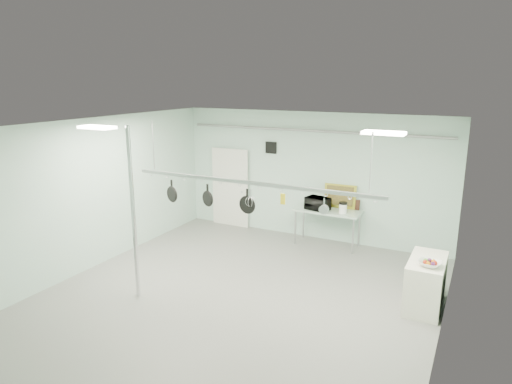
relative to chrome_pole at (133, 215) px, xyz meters
The scene contains 25 objects.
floor 2.41m from the chrome_pole, 19.44° to the left, with size 8.00×8.00×0.00m, color gray.
ceiling 2.40m from the chrome_pole, 19.44° to the left, with size 7.00×8.00×0.02m, color silver.
back_wall 4.89m from the chrome_pole, 69.68° to the left, with size 7.00×0.02×3.20m, color silver.
right_wall 5.22m from the chrome_pole, ahead, with size 0.02×8.00×3.20m, color silver.
door 4.61m from the chrome_pole, 97.53° to the left, with size 1.10×0.10×2.20m, color silver.
wall_vent 4.65m from the chrome_pole, 82.52° to the left, with size 0.30×0.04×0.30m, color black.
conduit_pipe 4.95m from the chrome_pole, 69.30° to the left, with size 0.07×0.07×6.60m, color gray.
chrome_pole is the anchor object (origin of this frame).
prep_table 4.85m from the chrome_pole, 61.29° to the left, with size 1.60×0.70×0.91m.
side_cabinet 5.37m from the chrome_pole, 22.41° to the left, with size 0.60×1.20×0.90m, color white.
pot_rack 2.19m from the chrome_pole, 25.35° to the left, with size 4.80×0.06×1.00m.
light_panel_left 1.65m from the chrome_pole, 158.20° to the right, with size 0.65×0.30×0.05m, color white.
light_panel_right 4.55m from the chrome_pole, 16.31° to the left, with size 0.65×0.30×0.05m, color white.
microwave 4.62m from the chrome_pole, 63.01° to the left, with size 0.55×0.37×0.30m, color black.
coffee_canister 4.92m from the chrome_pole, 56.36° to the left, with size 0.18×0.18×0.23m, color white.
painting_large 5.16m from the chrome_pole, 60.94° to the left, with size 0.78×0.05×0.58m, color gold.
painting_small 5.35m from the chrome_pole, 57.70° to the left, with size 0.30×0.04×0.25m, color #311A11.
fruit_bowl 5.24m from the chrome_pole, 19.17° to the left, with size 0.38×0.38×0.09m, color white.
skillet_left 0.96m from the chrome_pole, 77.73° to the left, with size 0.32×0.06×0.43m, color black, non-canonical shape.
skillet_mid 1.39m from the chrome_pole, 41.49° to the left, with size 0.30×0.06×0.41m, color black, non-canonical shape.
skillet_right 2.07m from the chrome_pole, 25.93° to the left, with size 0.33×0.06×0.46m, color black, non-canonical shape.
whisk 2.14m from the chrome_pole, 25.14° to the left, with size 0.19×0.19×0.31m, color silver, non-canonical shape.
grater 2.72m from the chrome_pole, 19.49° to the left, with size 0.08×0.02×0.21m, color gold, non-canonical shape.
saucepan 3.42m from the chrome_pole, 15.36° to the left, with size 0.15×0.08×0.26m, color #AEADB2, non-canonical shape.
fruit_cluster 5.24m from the chrome_pole, 19.17° to the left, with size 0.24×0.24×0.09m, color #A7220F, non-canonical shape.
Camera 1 is at (3.83, -6.62, 3.98)m, focal length 32.00 mm.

